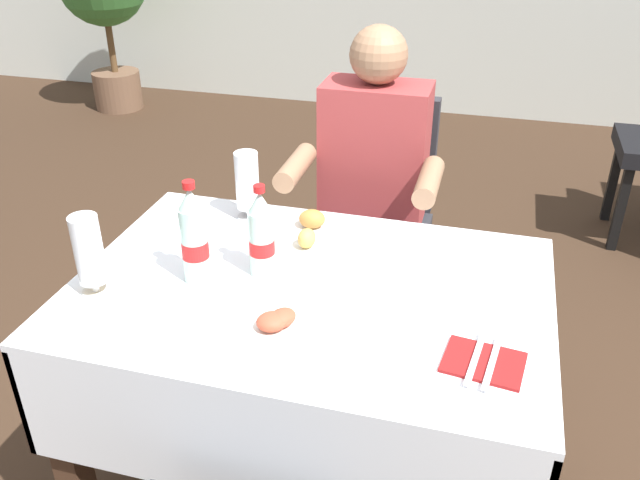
{
  "coord_description": "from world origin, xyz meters",
  "views": [
    {
      "loc": [
        0.33,
        -1.24,
        1.69
      ],
      "look_at": [
        -0.07,
        0.23,
        0.84
      ],
      "focal_mm": 37.49,
      "sensor_mm": 36.0,
      "label": 1
    }
  ],
  "objects_px": {
    "chair_far_diner_seat": "(370,216)",
    "plate_far_diner": "(308,235)",
    "seated_diner_far": "(370,190)",
    "beer_glass_middle": "(247,186)",
    "beer_glass_left": "(89,254)",
    "cola_bottle_primary": "(194,238)",
    "napkin_cutlery_set": "(484,362)",
    "main_dining_table": "(310,339)",
    "cola_bottle_secondary": "(261,236)",
    "plate_near_camera": "(272,325)"
  },
  "relations": [
    {
      "from": "beer_glass_left",
      "to": "beer_glass_middle",
      "type": "relative_size",
      "value": 1.01
    },
    {
      "from": "main_dining_table",
      "to": "cola_bottle_secondary",
      "type": "height_order",
      "value": "cola_bottle_secondary"
    },
    {
      "from": "chair_far_diner_seat",
      "to": "seated_diner_far",
      "type": "relative_size",
      "value": 0.77
    },
    {
      "from": "cola_bottle_primary",
      "to": "plate_near_camera",
      "type": "bearing_deg",
      "value": -31.47
    },
    {
      "from": "beer_glass_middle",
      "to": "seated_diner_far",
      "type": "bearing_deg",
      "value": 52.05
    },
    {
      "from": "cola_bottle_secondary",
      "to": "plate_far_diner",
      "type": "bearing_deg",
      "value": 71.72
    },
    {
      "from": "main_dining_table",
      "to": "plate_far_diner",
      "type": "distance_m",
      "value": 0.3
    },
    {
      "from": "beer_glass_middle",
      "to": "beer_glass_left",
      "type": "bearing_deg",
      "value": -114.95
    },
    {
      "from": "chair_far_diner_seat",
      "to": "plate_far_diner",
      "type": "bearing_deg",
      "value": -96.83
    },
    {
      "from": "main_dining_table",
      "to": "chair_far_diner_seat",
      "type": "distance_m",
      "value": 0.81
    },
    {
      "from": "main_dining_table",
      "to": "beer_glass_left",
      "type": "height_order",
      "value": "beer_glass_left"
    },
    {
      "from": "seated_diner_far",
      "to": "cola_bottle_secondary",
      "type": "xyz_separation_m",
      "value": [
        -0.15,
        -0.67,
        0.15
      ]
    },
    {
      "from": "plate_near_camera",
      "to": "cola_bottle_secondary",
      "type": "xyz_separation_m",
      "value": [
        -0.1,
        0.23,
        0.1
      ]
    },
    {
      "from": "chair_far_diner_seat",
      "to": "cola_bottle_secondary",
      "type": "height_order",
      "value": "cola_bottle_secondary"
    },
    {
      "from": "napkin_cutlery_set",
      "to": "beer_glass_middle",
      "type": "bearing_deg",
      "value": 144.97
    },
    {
      "from": "seated_diner_far",
      "to": "plate_far_diner",
      "type": "xyz_separation_m",
      "value": [
        -0.09,
        -0.47,
        0.06
      ]
    },
    {
      "from": "chair_far_diner_seat",
      "to": "beer_glass_left",
      "type": "bearing_deg",
      "value": -117.49
    },
    {
      "from": "cola_bottle_secondary",
      "to": "main_dining_table",
      "type": "bearing_deg",
      "value": -11.45
    },
    {
      "from": "chair_far_diner_seat",
      "to": "plate_near_camera",
      "type": "height_order",
      "value": "chair_far_diner_seat"
    },
    {
      "from": "chair_far_diner_seat",
      "to": "plate_near_camera",
      "type": "relative_size",
      "value": 4.11
    },
    {
      "from": "beer_glass_middle",
      "to": "napkin_cutlery_set",
      "type": "height_order",
      "value": "beer_glass_middle"
    },
    {
      "from": "chair_far_diner_seat",
      "to": "beer_glass_middle",
      "type": "height_order",
      "value": "chair_far_diner_seat"
    },
    {
      "from": "beer_glass_middle",
      "to": "cola_bottle_primary",
      "type": "relative_size",
      "value": 0.76
    },
    {
      "from": "napkin_cutlery_set",
      "to": "seated_diner_far",
      "type": "bearing_deg",
      "value": 115.69
    },
    {
      "from": "cola_bottle_primary",
      "to": "main_dining_table",
      "type": "bearing_deg",
      "value": 9.53
    },
    {
      "from": "main_dining_table",
      "to": "beer_glass_left",
      "type": "xyz_separation_m",
      "value": [
        -0.51,
        -0.17,
        0.29
      ]
    },
    {
      "from": "chair_far_diner_seat",
      "to": "seated_diner_far",
      "type": "bearing_deg",
      "value": -81.64
    },
    {
      "from": "beer_glass_left",
      "to": "cola_bottle_primary",
      "type": "relative_size",
      "value": 0.77
    },
    {
      "from": "main_dining_table",
      "to": "seated_diner_far",
      "type": "height_order",
      "value": "seated_diner_far"
    },
    {
      "from": "plate_far_diner",
      "to": "main_dining_table",
      "type": "bearing_deg",
      "value": -73.05
    },
    {
      "from": "cola_bottle_secondary",
      "to": "beer_glass_left",
      "type": "bearing_deg",
      "value": -152.03
    },
    {
      "from": "beer_glass_middle",
      "to": "plate_far_diner",
      "type": "bearing_deg",
      "value": -22.29
    },
    {
      "from": "chair_far_diner_seat",
      "to": "plate_near_camera",
      "type": "distance_m",
      "value": 1.04
    },
    {
      "from": "cola_bottle_secondary",
      "to": "seated_diner_far",
      "type": "bearing_deg",
      "value": 77.27
    },
    {
      "from": "main_dining_table",
      "to": "beer_glass_left",
      "type": "relative_size",
      "value": 5.65
    },
    {
      "from": "plate_near_camera",
      "to": "beer_glass_middle",
      "type": "height_order",
      "value": "beer_glass_middle"
    },
    {
      "from": "seated_diner_far",
      "to": "plate_far_diner",
      "type": "bearing_deg",
      "value": -100.29
    },
    {
      "from": "cola_bottle_primary",
      "to": "napkin_cutlery_set",
      "type": "relative_size",
      "value": 1.43
    },
    {
      "from": "cola_bottle_primary",
      "to": "napkin_cutlery_set",
      "type": "distance_m",
      "value": 0.76
    },
    {
      "from": "seated_diner_far",
      "to": "napkin_cutlery_set",
      "type": "xyz_separation_m",
      "value": [
        0.43,
        -0.9,
        0.05
      ]
    },
    {
      "from": "chair_far_diner_seat",
      "to": "cola_bottle_primary",
      "type": "height_order",
      "value": "cola_bottle_primary"
    },
    {
      "from": "plate_near_camera",
      "to": "cola_bottle_secondary",
      "type": "distance_m",
      "value": 0.27
    },
    {
      "from": "cola_bottle_primary",
      "to": "cola_bottle_secondary",
      "type": "height_order",
      "value": "cola_bottle_primary"
    },
    {
      "from": "main_dining_table",
      "to": "plate_far_diner",
      "type": "relative_size",
      "value": 4.69
    },
    {
      "from": "chair_far_diner_seat",
      "to": "cola_bottle_secondary",
      "type": "bearing_deg",
      "value": -99.87
    },
    {
      "from": "plate_near_camera",
      "to": "napkin_cutlery_set",
      "type": "distance_m",
      "value": 0.48
    },
    {
      "from": "beer_glass_middle",
      "to": "cola_bottle_primary",
      "type": "bearing_deg",
      "value": -90.58
    },
    {
      "from": "plate_near_camera",
      "to": "napkin_cutlery_set",
      "type": "relative_size",
      "value": 1.21
    },
    {
      "from": "beer_glass_left",
      "to": "napkin_cutlery_set",
      "type": "xyz_separation_m",
      "value": [
        0.96,
        -0.02,
        -0.11
      ]
    },
    {
      "from": "plate_far_diner",
      "to": "beer_glass_middle",
      "type": "xyz_separation_m",
      "value": [
        -0.21,
        0.09,
        0.09
      ]
    }
  ]
}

